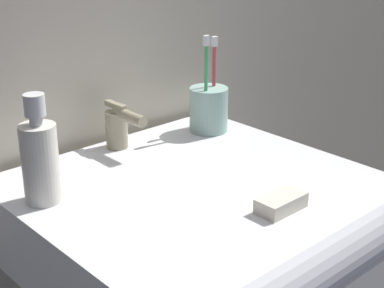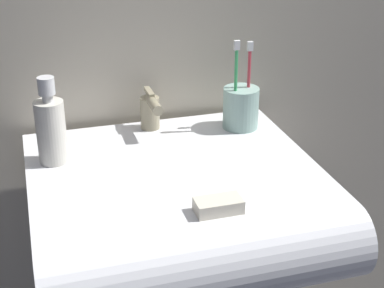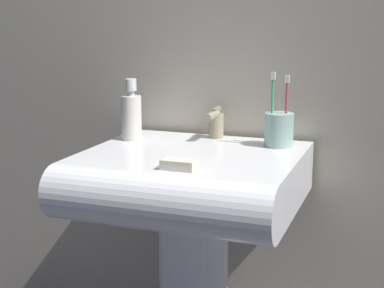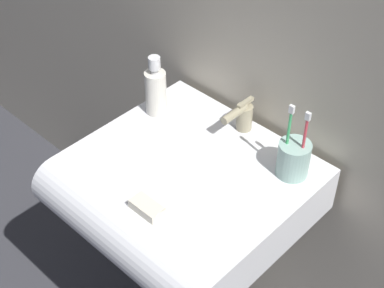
{
  "view_description": "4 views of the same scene",
  "coord_description": "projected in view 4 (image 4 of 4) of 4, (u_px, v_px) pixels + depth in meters",
  "views": [
    {
      "loc": [
        -0.61,
        -0.69,
        1.2
      ],
      "look_at": [
        0.03,
        0.01,
        0.83
      ],
      "focal_mm": 55.0,
      "sensor_mm": 36.0,
      "label": 1
    },
    {
      "loc": [
        -0.25,
        -0.99,
        1.31
      ],
      "look_at": [
        0.04,
        -0.01,
        0.83
      ],
      "focal_mm": 55.0,
      "sensor_mm": 36.0,
      "label": 2
    },
    {
      "loc": [
        0.51,
        -1.41,
        1.12
      ],
      "look_at": [
        -0.01,
        0.02,
        0.8
      ],
      "focal_mm": 55.0,
      "sensor_mm": 36.0,
      "label": 3
    },
    {
      "loc": [
        0.73,
        -0.78,
        1.78
      ],
      "look_at": [
        -0.0,
        -0.0,
        0.84
      ],
      "focal_mm": 55.0,
      "sensor_mm": 36.0,
      "label": 4
    }
  ],
  "objects": [
    {
      "name": "sink_basin",
      "position": [
        179.0,
        194.0,
        1.48
      ],
      "size": [
        0.55,
        0.54,
        0.13
      ],
      "color": "white",
      "rests_on": "sink_pedestal"
    },
    {
      "name": "faucet",
      "position": [
        242.0,
        116.0,
        1.53
      ],
      "size": [
        0.04,
        0.11,
        0.09
      ],
      "color": "tan",
      "rests_on": "sink_basin"
    },
    {
      "name": "toothbrush_cup",
      "position": [
        293.0,
        158.0,
        1.4
      ],
      "size": [
        0.08,
        0.08,
        0.2
      ],
      "color": "#99BFB2",
      "rests_on": "sink_basin"
    },
    {
      "name": "bar_soap",
      "position": [
        147.0,
        208.0,
        1.33
      ],
      "size": [
        0.08,
        0.04,
        0.02
      ],
      "primitive_type": "cube",
      "color": "silver",
      "rests_on": "sink_basin"
    },
    {
      "name": "soap_bottle",
      "position": [
        156.0,
        90.0,
        1.57
      ],
      "size": [
        0.06,
        0.06,
        0.18
      ],
      "color": "silver",
      "rests_on": "sink_basin"
    },
    {
      "name": "sink_pedestal",
      "position": [
        193.0,
        275.0,
        1.76
      ],
      "size": [
        0.19,
        0.19,
        0.65
      ],
      "primitive_type": "cylinder",
      "color": "white",
      "rests_on": "ground"
    }
  ]
}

